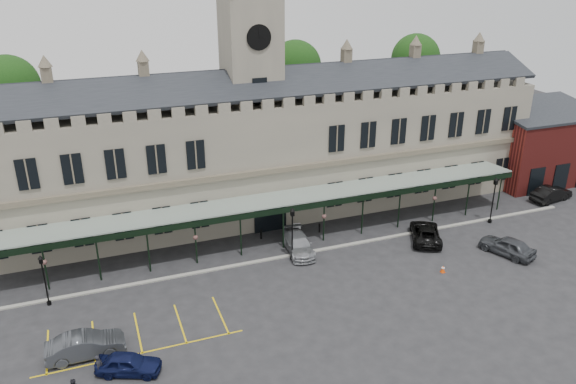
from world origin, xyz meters
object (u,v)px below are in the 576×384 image
object	(u,v)px
sign_board	(297,229)
car_left_a	(129,364)
car_right_a	(507,246)
lamp_post_mid	(292,229)
traffic_cone	(443,269)
car_right_b	(551,194)
car_left_b	(85,345)
car_taxi	(299,244)
lamp_post_right	(494,196)
station_building	(254,152)
lamp_post_left	(44,276)
clock_tower	(252,86)
car_van	(426,233)
person_a	(99,366)

from	to	relation	value
sign_board	car_left_a	distance (m)	22.22
car_right_a	lamp_post_mid	bearing A→B (deg)	-39.81
traffic_cone	car_right_b	size ratio (longest dim) A/B	0.13
traffic_cone	car_right_a	distance (m)	7.20
car_left_b	car_right_a	bearing A→B (deg)	-88.63
lamp_post_mid	car_right_a	xyz separation A→B (m)	(18.27, -5.89, -2.12)
car_taxi	car_left_b	bearing A→B (deg)	-148.71
lamp_post_right	car_right_a	world-z (taller)	lamp_post_right
sign_board	station_building	bearing A→B (deg)	115.03
lamp_post_left	sign_board	distance (m)	22.52
car_left_b	lamp_post_left	bearing A→B (deg)	17.77
car_left_a	car_left_b	world-z (taller)	car_left_b
lamp_post_right	car_right_a	bearing A→B (deg)	-116.72
lamp_post_right	sign_board	xyz separation A→B (m)	(-19.13, 4.26, -2.27)
car_left_a	lamp_post_left	bearing A→B (deg)	48.65
traffic_cone	car_left_b	world-z (taller)	car_left_b
lamp_post_right	car_left_b	xyz separation A→B (m)	(-38.70, -7.26, -2.04)
clock_tower	lamp_post_mid	distance (m)	15.02
car_right_a	car_taxi	bearing A→B (deg)	-43.75
lamp_post_right	car_van	bearing A→B (deg)	-173.57
car_right_a	lamp_post_right	bearing A→B (deg)	-138.68
person_a	car_left_a	bearing A→B (deg)	-71.14
car_left_a	car_taxi	world-z (taller)	car_taxi
car_right_a	car_van	bearing A→B (deg)	-64.89
car_left_a	car_van	size ratio (longest dim) A/B	0.75
car_taxi	lamp_post_left	bearing A→B (deg)	-170.10
car_left_a	car_left_b	distance (m)	3.69
sign_board	car_taxi	world-z (taller)	car_taxi
lamp_post_right	sign_board	world-z (taller)	lamp_post_right
sign_board	car_right_b	bearing A→B (deg)	3.97
lamp_post_left	car_van	xyz separation A→B (m)	(32.97, -0.95, -1.78)
sign_board	car_van	bearing A→B (deg)	-17.29
traffic_cone	car_taxi	xyz separation A→B (m)	(-10.12, 7.56, 0.45)
lamp_post_mid	lamp_post_right	world-z (taller)	lamp_post_mid
car_left_a	car_right_b	size ratio (longest dim) A/B	0.82
car_left_a	person_a	xyz separation A→B (m)	(-1.76, 0.25, 0.11)
sign_board	car_left_b	world-z (taller)	car_left_b
station_building	lamp_post_left	size ratio (longest dim) A/B	13.95
sign_board	car_van	size ratio (longest dim) A/B	0.23
car_left_a	car_right_b	bearing A→B (deg)	-52.98
station_building	traffic_cone	size ratio (longest dim) A/B	93.20
car_left_a	car_van	world-z (taller)	car_van
lamp_post_left	car_left_b	world-z (taller)	lamp_post_left
lamp_post_right	car_taxi	distance (m)	20.34
clock_tower	car_right_a	world-z (taller)	clock_tower
lamp_post_right	lamp_post_mid	bearing A→B (deg)	179.83
sign_board	car_taxi	distance (m)	3.36
clock_tower	car_right_a	xyz separation A→B (m)	(18.27, -16.95, -12.28)
person_a	car_taxi	bearing A→B (deg)	-31.66
clock_tower	car_van	bearing A→B (deg)	-42.83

